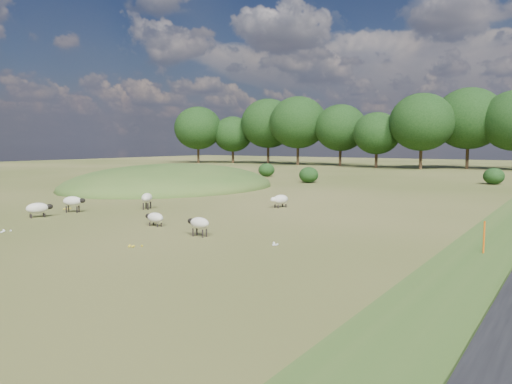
# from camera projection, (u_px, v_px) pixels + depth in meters

# --- Properties ---
(ground) EXTENTS (160.00, 160.00, 0.00)m
(ground) POSITION_uv_depth(u_px,v_px,m) (339.00, 187.00, 42.84)
(ground) COLOR #394B17
(ground) RESTS_ON ground
(mound) EXTENTS (16.00, 20.00, 4.00)m
(mound) POSITION_uv_depth(u_px,v_px,m) (171.00, 187.00, 42.76)
(mound) COLOR #33561E
(mound) RESTS_ON ground
(treeline) EXTENTS (96.28, 14.66, 11.70)m
(treeline) POSITION_uv_depth(u_px,v_px,m) (434.00, 123.00, 72.21)
(treeline) COLOR black
(treeline) RESTS_ON ground
(shrubs) EXTENTS (24.79, 9.44, 1.51)m
(shrubs) POSITION_uv_depth(u_px,v_px,m) (350.00, 173.00, 49.49)
(shrubs) COLOR black
(shrubs) RESTS_ON ground
(marker_post) EXTENTS (0.06, 0.06, 1.20)m
(marker_post) POSITION_uv_depth(u_px,v_px,m) (484.00, 239.00, 16.61)
(marker_post) COLOR #D8590C
(marker_post) RESTS_ON ground
(sheep_0) EXTENTS (1.10, 0.52, 0.79)m
(sheep_0) POSITION_uv_depth(u_px,v_px,m) (199.00, 223.00, 20.19)
(sheep_0) COLOR beige
(sheep_0) RESTS_ON ground
(sheep_1) EXTENTS (0.94, 1.37, 0.76)m
(sheep_1) POSITION_uv_depth(u_px,v_px,m) (38.00, 208.00, 25.33)
(sheep_1) COLOR beige
(sheep_1) RESTS_ON ground
(sheep_2) EXTENTS (0.85, 1.36, 0.76)m
(sheep_2) POSITION_uv_depth(u_px,v_px,m) (280.00, 200.00, 29.17)
(sheep_2) COLOR beige
(sheep_2) RESTS_ON ground
(sheep_3) EXTENTS (1.26, 0.97, 0.89)m
(sheep_3) POSITION_uv_depth(u_px,v_px,m) (73.00, 201.00, 27.08)
(sheep_3) COLOR beige
(sheep_3) RESTS_ON ground
(sheep_4) EXTENTS (1.02, 1.30, 0.92)m
(sheep_4) POSITION_uv_depth(u_px,v_px,m) (147.00, 198.00, 28.53)
(sheep_4) COLOR beige
(sheep_4) RESTS_ON ground
(sheep_5) EXTENTS (1.10, 0.53, 0.63)m
(sheep_5) POSITION_uv_depth(u_px,v_px,m) (155.00, 218.00, 22.69)
(sheep_5) COLOR beige
(sheep_5) RESTS_ON ground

